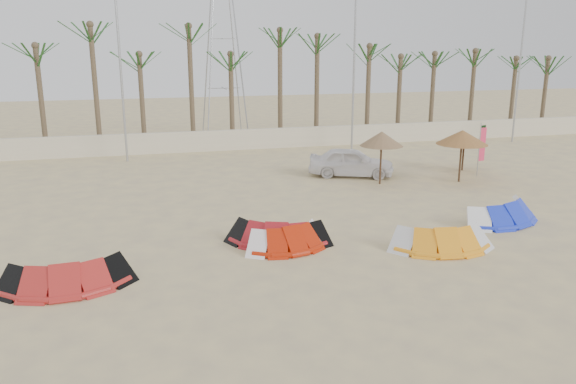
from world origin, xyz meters
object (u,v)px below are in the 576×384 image
object	(u,v)px
kite_red_left	(67,271)
kite_orange	(437,235)
parasol_right	(464,139)
car	(351,162)
kite_blue	(498,209)
kite_red_right	(287,235)
kite_red_mid	(276,229)
parasol_left	(382,139)
parasol_mid	(462,137)

from	to	relation	value
kite_red_left	kite_orange	distance (m)	11.70
kite_orange	parasol_right	world-z (taller)	parasol_right
kite_red_left	car	size ratio (longest dim) A/B	0.84
kite_orange	kite_blue	size ratio (longest dim) A/B	0.89
car	kite_red_left	bearing A→B (deg)	153.09
kite_orange	car	xyz separation A→B (m)	(1.02, 10.63, 0.32)
kite_red_right	kite_red_mid	bearing A→B (deg)	111.57
car	kite_red_mid	bearing A→B (deg)	167.75
parasol_right	kite_red_right	bearing A→B (deg)	-143.60
kite_red_right	parasol_left	bearing A→B (deg)	47.78
kite_red_right	parasol_mid	bearing A→B (deg)	32.32
parasol_left	parasol_right	world-z (taller)	parasol_left
kite_red_left	kite_red_mid	xyz separation A→B (m)	(6.59, 2.02, -0.00)
kite_red_mid	kite_blue	xyz separation A→B (m)	(8.93, 0.13, 0.00)
kite_red_right	parasol_right	distance (m)	15.25
parasol_right	kite_blue	bearing A→B (deg)	-113.25
kite_red_mid	kite_orange	size ratio (longest dim) A/B	1.08
parasol_right	car	distance (m)	6.43
kite_blue	car	bearing A→B (deg)	108.20
kite_red_left	kite_orange	size ratio (longest dim) A/B	1.02
parasol_left	parasol_right	xyz separation A→B (m)	(5.59, 1.70, -0.50)
kite_red_left	kite_blue	world-z (taller)	same
kite_red_mid	parasol_mid	distance (m)	12.60
kite_red_left	parasol_right	bearing A→B (deg)	28.62
kite_red_right	parasol_left	distance (m)	10.04
kite_blue	parasol_right	world-z (taller)	parasol_right
parasol_left	car	size ratio (longest dim) A/B	0.60
kite_red_right	parasol_left	world-z (taller)	parasol_left
parasol_mid	kite_blue	bearing A→B (deg)	-108.10
kite_red_mid	kite_orange	distance (m)	5.49
kite_red_right	kite_blue	world-z (taller)	same
parasol_left	kite_blue	bearing A→B (deg)	-72.65
parasol_left	kite_orange	bearing A→B (deg)	-101.55
parasol_left	kite_red_mid	bearing A→B (deg)	-135.87
kite_blue	kite_orange	bearing A→B (deg)	-151.01
kite_blue	parasol_left	distance (m)	7.10
parasol_left	parasol_mid	distance (m)	4.04
kite_red_left	parasol_right	size ratio (longest dim) A/B	1.75
kite_red_mid	parasol_mid	xyz separation A→B (m)	(10.88, 6.09, 1.81)
kite_red_mid	parasol_right	xyz separation A→B (m)	(12.48, 8.38, 1.31)
kite_blue	car	distance (m)	8.97
kite_red_left	parasol_left	xyz separation A→B (m)	(13.47, 8.70, 1.81)
kite_red_left	kite_red_right	distance (m)	6.98
kite_red_left	parasol_mid	size ratio (longest dim) A/B	1.41
kite_blue	kite_red_left	bearing A→B (deg)	-172.11
kite_red_right	car	bearing A→B (deg)	57.61
kite_red_left	parasol_left	distance (m)	16.14
kite_blue	parasol_mid	xyz separation A→B (m)	(1.95, 5.96, 1.81)
parasol_mid	parasol_right	xyz separation A→B (m)	(1.60, 2.29, -0.50)
kite_red_right	kite_red_left	bearing A→B (deg)	-168.51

